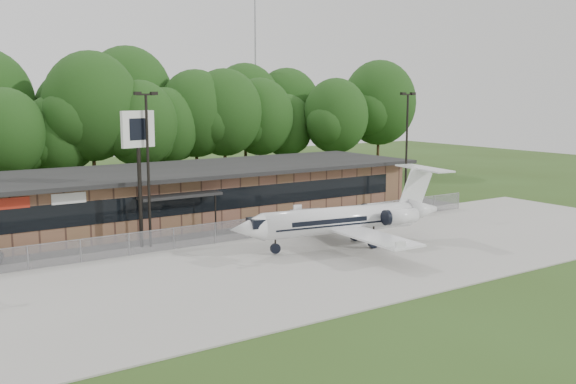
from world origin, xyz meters
TOP-DOWN VIEW (x-y plane):
  - ground at (0.00, 0.00)m, footprint 160.00×160.00m
  - apron at (0.00, 8.00)m, footprint 64.00×18.00m
  - parking_lot at (0.00, 19.50)m, footprint 50.00×9.00m
  - terminal at (-0.00, 23.94)m, footprint 41.00×11.65m
  - fence at (0.00, 15.00)m, footprint 46.00×0.04m
  - treeline at (0.00, 42.00)m, footprint 72.00×12.00m
  - radio_mast at (22.00, 48.00)m, footprint 0.20×0.20m
  - light_pole_mid at (-5.00, 16.50)m, footprint 1.55×0.30m
  - light_pole_right at (18.00, 16.50)m, footprint 1.55×0.30m
  - business_jet at (5.79, 9.39)m, footprint 15.43×13.82m
  - pole_sign at (-5.50, 16.79)m, footprint 2.36×0.79m

SIDE VIEW (x-z plane):
  - ground at x=0.00m, z-range 0.00..0.00m
  - parking_lot at x=0.00m, z-range 0.00..0.06m
  - apron at x=0.00m, z-range 0.00..0.08m
  - fence at x=0.00m, z-range 0.02..1.54m
  - business_jet at x=5.79m, z-range -0.74..4.45m
  - terminal at x=0.00m, z-range 0.03..4.33m
  - light_pole_mid at x=-5.00m, z-range 0.86..11.09m
  - light_pole_right at x=18.00m, z-range 0.86..11.09m
  - pole_sign at x=-5.50m, z-range 2.39..11.42m
  - treeline at x=0.00m, z-range 0.00..15.00m
  - radio_mast at x=22.00m, z-range 0.00..25.00m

